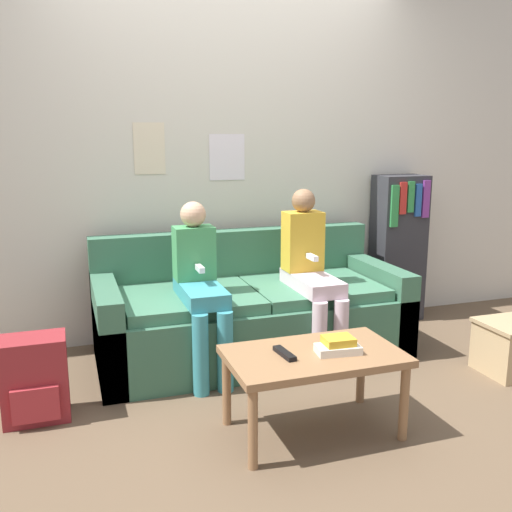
% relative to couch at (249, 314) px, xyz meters
% --- Properties ---
extents(ground_plane, '(10.00, 10.00, 0.00)m').
position_rel_couch_xyz_m(ground_plane, '(0.00, -0.55, -0.27)').
color(ground_plane, brown).
extents(wall_back, '(8.00, 0.06, 2.60)m').
position_rel_couch_xyz_m(wall_back, '(-0.00, 0.53, 1.03)').
color(wall_back, beige).
rests_on(wall_back, ground_plane).
extents(couch, '(1.95, 0.86, 0.77)m').
position_rel_couch_xyz_m(couch, '(0.00, 0.00, 0.00)').
color(couch, '#38664C').
rests_on(couch, ground_plane).
extents(coffee_table, '(0.83, 0.49, 0.41)m').
position_rel_couch_xyz_m(coffee_table, '(-0.02, -1.06, 0.09)').
color(coffee_table, '#8E6642').
rests_on(coffee_table, ground_plane).
extents(person_left, '(0.24, 0.58, 1.03)m').
position_rel_couch_xyz_m(person_left, '(-0.37, -0.21, 0.30)').
color(person_left, teal).
rests_on(person_left, ground_plane).
extents(person_right, '(0.24, 0.58, 1.08)m').
position_rel_couch_xyz_m(person_right, '(0.34, -0.20, 0.33)').
color(person_right, silver).
rests_on(person_right, ground_plane).
extents(tv_remote, '(0.06, 0.17, 0.02)m').
position_rel_couch_xyz_m(tv_remote, '(-0.17, -1.05, 0.15)').
color(tv_remote, black).
rests_on(tv_remote, coffee_table).
extents(book_stack, '(0.22, 0.14, 0.08)m').
position_rel_couch_xyz_m(book_stack, '(0.08, -1.10, 0.17)').
color(book_stack, silver).
rests_on(book_stack, coffee_table).
extents(bookshelf, '(0.37, 0.27, 1.12)m').
position_rel_couch_xyz_m(bookshelf, '(1.32, 0.35, 0.29)').
color(bookshelf, '#2D2D33').
rests_on(bookshelf, ground_plane).
extents(backpack, '(0.32, 0.25, 0.43)m').
position_rel_couch_xyz_m(backpack, '(-1.30, -0.50, -0.06)').
color(backpack, maroon).
rests_on(backpack, ground_plane).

